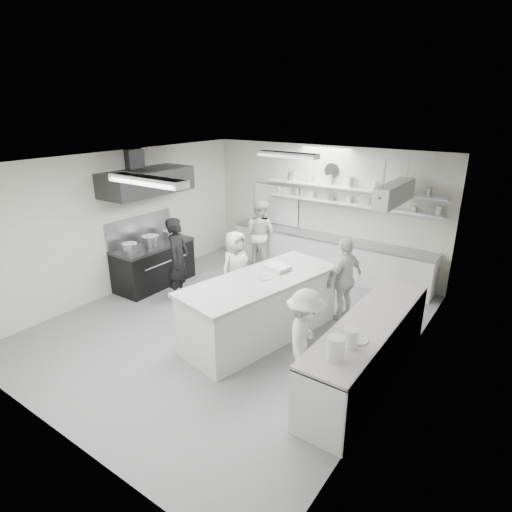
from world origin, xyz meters
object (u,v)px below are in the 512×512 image
Objects in this scene: back_counter at (326,256)px; cook_back at (260,234)px; right_counter at (368,350)px; prep_island at (261,309)px; stove at (154,266)px; cook_stove at (178,260)px.

cook_back reaches higher than back_counter.
right_counter is 1.16× the size of prep_island.
back_counter is 1.70m from cook_back.
back_counter reaches higher than stove.
right_counter is (2.35, -3.40, 0.01)m from back_counter.
cook_back is at bearing -162.53° from back_counter.
stove is 1.14m from cook_stove.
prep_island is at bearing 176.81° from right_counter.
prep_island is at bearing -83.77° from back_counter.
stove is 0.55× the size of right_counter.
stove is 3.30m from prep_island.
back_counter is at bearing -163.87° from cook_back.
prep_island is at bearing 123.43° from cook_back.
right_counter is (5.25, -0.60, 0.02)m from stove.
back_counter is at bearing 107.74° from prep_island.
right_counter is 2.00m from prep_island.
stove is 0.63× the size of prep_island.
stove is at bearing -136.01° from back_counter.
prep_island is (0.36, -3.29, 0.07)m from back_counter.
back_counter is 3.31m from prep_island.
back_counter is 1.75× the size of prep_island.
cook_stove reaches higher than stove.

